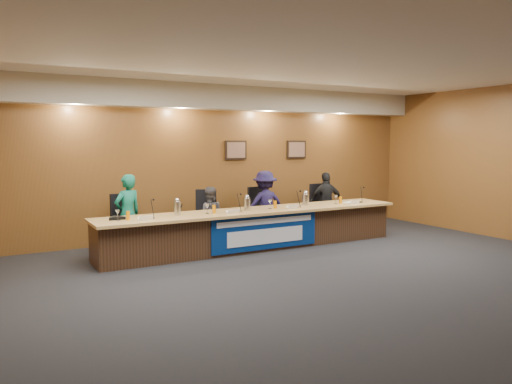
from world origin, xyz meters
TOP-DOWN VIEW (x-y plane):
  - floor at (0.00, 0.00)m, footprint 10.00×10.00m
  - ceiling at (0.00, 0.00)m, footprint 10.00×8.00m
  - wall_back at (0.00, 4.00)m, footprint 10.00×0.04m
  - soffit at (0.00, 3.75)m, footprint 10.00×0.50m
  - dais_body at (0.00, 2.40)m, footprint 6.00×0.80m
  - dais_top at (0.00, 2.35)m, footprint 6.10×0.95m
  - banner at (0.00, 1.99)m, footprint 2.20×0.02m
  - banner_text_upper at (0.00, 1.97)m, footprint 2.00×0.01m
  - banner_text_lower at (0.00, 1.97)m, footprint 1.60×0.01m
  - wall_photo_left at (0.40, 3.97)m, footprint 0.52×0.04m
  - wall_photo_right at (2.00, 3.97)m, footprint 0.52×0.04m
  - panelist_a at (-2.24, 3.13)m, footprint 0.61×0.50m
  - panelist_b at (-0.62, 3.13)m, footprint 0.68×0.61m
  - panelist_c at (0.65, 3.13)m, footprint 0.97×0.62m
  - panelist_d at (2.26, 3.13)m, footprint 0.85×0.55m
  - office_chair_a at (-2.24, 3.23)m, footprint 0.54×0.54m
  - office_chair_b at (-0.62, 3.23)m, footprint 0.61×0.61m
  - office_chair_c at (0.65, 3.23)m, footprint 0.55×0.55m
  - office_chair_d at (2.26, 3.23)m, footprint 0.57×0.57m
  - nameplate_a at (-2.20, 2.13)m, footprint 0.24×0.08m
  - microphone_a at (-2.06, 2.26)m, footprint 0.07×0.07m
  - juice_glass_a at (-2.46, 2.28)m, footprint 0.06×0.06m
  - water_glass_a at (-2.62, 2.31)m, footprint 0.08×0.08m
  - nameplate_b at (-0.59, 2.13)m, footprint 0.24×0.08m
  - microphone_b at (-0.42, 2.28)m, footprint 0.07×0.07m
  - juice_glass_b at (-0.89, 2.31)m, footprint 0.06×0.06m
  - water_glass_b at (-1.03, 2.31)m, footprint 0.08×0.08m
  - nameplate_c at (0.69, 2.12)m, footprint 0.24×0.08m
  - microphone_c at (0.86, 2.23)m, footprint 0.07×0.07m
  - juice_glass_c at (0.40, 2.31)m, footprint 0.06×0.06m
  - water_glass_c at (0.28, 2.30)m, footprint 0.08×0.08m
  - nameplate_d at (2.22, 2.12)m, footprint 0.24×0.08m
  - microphone_d at (2.47, 2.24)m, footprint 0.07×0.07m
  - juice_glass_d at (1.99, 2.30)m, footprint 0.06×0.06m
  - water_glass_d at (1.88, 2.32)m, footprint 0.08×0.08m
  - carafe_left at (-1.56, 2.40)m, footprint 0.11×0.11m
  - carafe_mid at (-0.19, 2.36)m, footprint 0.12×0.12m
  - carafe_right at (1.20, 2.44)m, footprint 0.13×0.13m
  - speakerphone at (-2.61, 2.45)m, footprint 0.32×0.32m
  - paper_stack at (2.24, 2.28)m, footprint 0.26×0.33m

SIDE VIEW (x-z plane):
  - floor at x=0.00m, z-range 0.00..0.00m
  - banner_text_lower at x=0.00m, z-range 0.16..0.44m
  - dais_body at x=0.00m, z-range 0.00..0.70m
  - banner at x=0.00m, z-range 0.05..0.71m
  - office_chair_a at x=-2.24m, z-range 0.44..0.52m
  - office_chair_b at x=-0.62m, z-range 0.44..0.52m
  - office_chair_c at x=0.65m, z-range 0.44..0.52m
  - office_chair_d at x=2.26m, z-range 0.44..0.52m
  - panelist_b at x=-0.62m, z-range 0.00..1.15m
  - banner_text_upper at x=0.00m, z-range 0.53..0.63m
  - panelist_d at x=2.26m, z-range 0.00..1.35m
  - panelist_c at x=0.65m, z-range 0.00..1.43m
  - dais_top at x=0.00m, z-range 0.70..0.75m
  - panelist_a at x=-2.24m, z-range 0.00..1.45m
  - paper_stack at x=2.24m, z-range 0.75..0.76m
  - microphone_a at x=-2.06m, z-range 0.75..0.77m
  - microphone_b at x=-0.42m, z-range 0.75..0.77m
  - microphone_c at x=0.86m, z-range 0.75..0.77m
  - microphone_d at x=2.47m, z-range 0.75..0.77m
  - speakerphone at x=-2.61m, z-range 0.75..0.80m
  - nameplate_a at x=-2.20m, z-range 0.74..0.85m
  - nameplate_b at x=-0.59m, z-range 0.74..0.85m
  - nameplate_c at x=0.69m, z-range 0.74..0.85m
  - nameplate_d at x=2.22m, z-range 0.74..0.85m
  - juice_glass_a at x=-2.46m, z-range 0.75..0.90m
  - juice_glass_b at x=-0.89m, z-range 0.75..0.90m
  - juice_glass_c at x=0.40m, z-range 0.75..0.90m
  - juice_glass_d at x=1.99m, z-range 0.75..0.90m
  - water_glass_a at x=-2.62m, z-range 0.75..0.93m
  - water_glass_b at x=-1.03m, z-range 0.75..0.93m
  - water_glass_c at x=0.28m, z-range 0.75..0.93m
  - water_glass_d at x=1.88m, z-range 0.75..0.93m
  - carafe_right at x=1.20m, z-range 0.75..0.98m
  - carafe_mid at x=-0.19m, z-range 0.75..0.98m
  - carafe_left at x=-1.56m, z-range 0.75..0.99m
  - wall_back at x=0.00m, z-range 0.00..3.20m
  - wall_photo_left at x=0.40m, z-range 1.64..2.06m
  - wall_photo_right at x=2.00m, z-range 1.64..2.06m
  - soffit at x=0.00m, z-range 2.70..3.20m
  - ceiling at x=0.00m, z-range 3.18..3.22m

